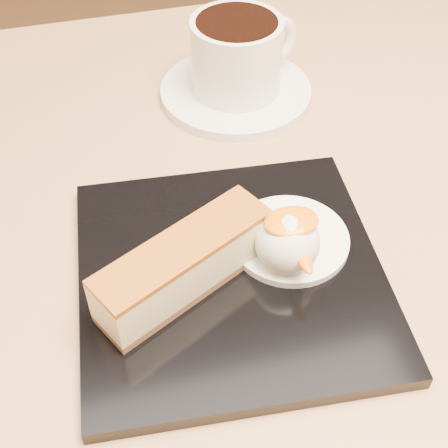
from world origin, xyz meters
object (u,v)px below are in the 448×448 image
object	(u,v)px
dessert_plate	(231,275)
coffee_cup	(238,54)
saucer	(236,92)
cheesecake	(184,265)
ice_cream_scoop	(288,242)
table	(222,365)

from	to	relation	value
dessert_plate	coffee_cup	xyz separation A→B (m)	(0.07, 0.23, 0.04)
saucer	coffee_cup	size ratio (longest dim) A/B	1.32
dessert_plate	cheesecake	bearing A→B (deg)	-171.87
dessert_plate	coffee_cup	world-z (taller)	coffee_cup
dessert_plate	ice_cream_scoop	distance (m)	0.05
cheesecake	coffee_cup	xyz separation A→B (m)	(0.10, 0.23, 0.01)
cheesecake	ice_cream_scoop	bearing A→B (deg)	-26.98
table	cheesecake	xyz separation A→B (m)	(-0.03, -0.03, 0.19)
table	cheesecake	world-z (taller)	cheesecake
cheesecake	saucer	size ratio (longest dim) A/B	0.91
table	saucer	size ratio (longest dim) A/B	5.33
ice_cream_scoop	saucer	size ratio (longest dim) A/B	0.31
table	saucer	bearing A→B (deg)	71.54
dessert_plate	ice_cream_scoop	xyz separation A→B (m)	(0.04, -0.00, 0.03)
table	ice_cream_scoop	xyz separation A→B (m)	(0.04, -0.03, 0.19)
ice_cream_scoop	saucer	world-z (taller)	ice_cream_scoop
ice_cream_scoop	dessert_plate	bearing A→B (deg)	172.87
dessert_plate	ice_cream_scoop	world-z (taller)	ice_cream_scoop
table	coffee_cup	world-z (taller)	coffee_cup
saucer	coffee_cup	distance (m)	0.04
coffee_cup	dessert_plate	bearing A→B (deg)	-127.61
dessert_plate	saucer	world-z (taller)	dessert_plate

